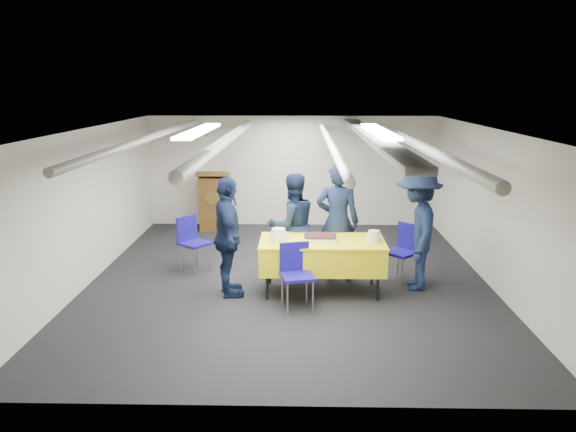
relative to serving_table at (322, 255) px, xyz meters
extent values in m
plane|color=black|center=(-0.49, 0.51, -0.56)|extent=(7.00, 7.00, 0.00)
cube|color=silver|center=(-0.49, 4.00, 0.59)|extent=(6.00, 0.02, 2.30)
cube|color=silver|center=(-3.48, 0.51, 0.59)|extent=(0.02, 7.00, 2.30)
cube|color=silver|center=(2.50, 0.51, 0.59)|extent=(0.02, 7.00, 2.30)
cube|color=silver|center=(-0.49, 0.51, 1.73)|extent=(6.00, 7.00, 0.02)
cylinder|color=silver|center=(-2.49, 0.51, 1.62)|extent=(0.10, 6.90, 0.10)
cylinder|color=silver|center=(-1.39, 0.51, 1.58)|extent=(0.14, 6.90, 0.14)
cylinder|color=silver|center=(0.11, 0.51, 1.54)|extent=(0.10, 6.90, 0.10)
cylinder|color=silver|center=(1.41, 0.51, 1.50)|extent=(0.14, 6.90, 0.14)
cube|color=gray|center=(0.71, 0.51, 1.64)|extent=(0.28, 6.90, 0.08)
cube|color=white|center=(-1.79, 0.51, 1.71)|extent=(0.25, 2.60, 0.04)
cube|color=white|center=(0.81, 0.51, 1.71)|extent=(0.25, 2.60, 0.04)
cube|color=#0C591E|center=(-2.39, 3.98, 1.39)|extent=(0.30, 0.04, 0.12)
cylinder|color=black|center=(-0.77, -0.33, -0.38)|extent=(0.04, 0.04, 0.36)
cylinder|color=black|center=(0.77, -0.33, -0.38)|extent=(0.04, 0.04, 0.36)
cylinder|color=black|center=(-0.77, 0.33, -0.38)|extent=(0.04, 0.04, 0.36)
cylinder|color=black|center=(0.77, 0.33, -0.38)|extent=(0.04, 0.04, 0.36)
cube|color=yellow|center=(0.00, 0.00, -0.01)|extent=(1.75, 0.88, 0.39)
cube|color=yellow|center=(0.00, 0.00, 0.20)|extent=(1.77, 0.90, 0.03)
cube|color=white|center=(-0.03, 0.02, 0.24)|extent=(0.44, 0.35, 0.05)
cube|color=black|center=(-0.03, 0.02, 0.28)|extent=(0.43, 0.34, 0.02)
sphere|color=navy|center=(-0.22, -0.14, 0.28)|extent=(0.04, 0.04, 0.04)
sphere|color=navy|center=(-0.22, 0.18, 0.28)|extent=(0.04, 0.04, 0.04)
sphere|color=navy|center=(-0.13, -0.14, 0.28)|extent=(0.04, 0.04, 0.04)
sphere|color=navy|center=(-0.13, 0.18, 0.28)|extent=(0.04, 0.04, 0.04)
sphere|color=navy|center=(-0.03, -0.14, 0.28)|extent=(0.04, 0.04, 0.04)
sphere|color=navy|center=(-0.03, 0.18, 0.28)|extent=(0.04, 0.04, 0.04)
sphere|color=navy|center=(0.07, -0.14, 0.28)|extent=(0.04, 0.04, 0.04)
sphere|color=navy|center=(0.07, 0.18, 0.28)|extent=(0.04, 0.04, 0.04)
sphere|color=navy|center=(0.17, -0.14, 0.28)|extent=(0.04, 0.04, 0.04)
sphere|color=navy|center=(0.17, 0.18, 0.28)|extent=(0.04, 0.04, 0.04)
sphere|color=navy|center=(-0.24, -0.06, 0.28)|extent=(0.04, 0.04, 0.04)
sphere|color=navy|center=(0.18, -0.06, 0.28)|extent=(0.04, 0.04, 0.04)
sphere|color=navy|center=(-0.24, 0.02, 0.28)|extent=(0.04, 0.04, 0.04)
sphere|color=navy|center=(0.18, 0.02, 0.28)|extent=(0.04, 0.04, 0.04)
sphere|color=navy|center=(-0.24, 0.10, 0.28)|extent=(0.04, 0.04, 0.04)
sphere|color=navy|center=(0.18, 0.10, 0.28)|extent=(0.04, 0.04, 0.04)
cylinder|color=white|center=(-0.62, -0.05, 0.28)|extent=(0.24, 0.24, 0.13)
cylinder|color=white|center=(-0.62, -0.05, 0.37)|extent=(0.20, 0.20, 0.05)
cylinder|color=white|center=(0.72, -0.05, 0.27)|extent=(0.20, 0.20, 0.11)
cylinder|color=white|center=(0.72, -0.05, 0.34)|extent=(0.16, 0.16, 0.05)
cube|color=brown|center=(-2.09, 3.56, -0.01)|extent=(0.55, 0.45, 1.10)
cube|color=brown|center=(-2.09, 3.53, 0.59)|extent=(0.62, 0.53, 0.21)
cylinder|color=gold|center=(-2.09, 3.32, 0.14)|extent=(0.28, 0.02, 0.28)
cylinder|color=gray|center=(-0.47, -0.84, -0.34)|extent=(0.02, 0.02, 0.43)
cylinder|color=gray|center=(-0.14, -0.76, -0.34)|extent=(0.02, 0.02, 0.43)
cylinder|color=gray|center=(-0.55, -0.51, -0.34)|extent=(0.02, 0.02, 0.43)
cylinder|color=gray|center=(-0.22, -0.43, -0.34)|extent=(0.02, 0.02, 0.43)
cube|color=navy|center=(-0.35, -0.63, -0.11)|extent=(0.51, 0.51, 0.04)
cube|color=navy|center=(-0.39, -0.45, 0.11)|extent=(0.40, 0.13, 0.40)
cylinder|color=gray|center=(0.97, 0.49, -0.34)|extent=(0.02, 0.02, 0.43)
cylinder|color=gray|center=(1.20, 0.24, -0.34)|extent=(0.02, 0.02, 0.43)
cylinder|color=gray|center=(1.21, 0.72, -0.34)|extent=(0.02, 0.02, 0.43)
cylinder|color=gray|center=(1.45, 0.48, -0.34)|extent=(0.02, 0.02, 0.43)
cube|color=navy|center=(1.21, 0.48, -0.11)|extent=(0.59, 0.59, 0.04)
cube|color=navy|center=(1.35, 0.61, 0.11)|extent=(0.30, 0.32, 0.40)
cylinder|color=gray|center=(-1.97, 0.68, -0.34)|extent=(0.02, 0.02, 0.43)
cylinder|color=gray|center=(-1.75, 0.94, -0.34)|extent=(0.02, 0.02, 0.43)
cylinder|color=gray|center=(-2.23, 0.89, -0.34)|extent=(0.02, 0.02, 0.43)
cylinder|color=gray|center=(-2.02, 1.15, -0.34)|extent=(0.02, 0.02, 0.43)
cube|color=navy|center=(-1.99, 0.91, -0.11)|extent=(0.59, 0.59, 0.04)
cube|color=navy|center=(-2.14, 1.03, 0.11)|extent=(0.28, 0.34, 0.40)
imported|color=black|center=(0.25, 0.60, 0.34)|extent=(0.71, 0.53, 1.80)
imported|color=black|center=(-0.43, 0.68, 0.25)|extent=(0.96, 0.87, 1.62)
imported|color=black|center=(-1.32, -0.16, 0.29)|extent=(0.63, 1.06, 1.70)
imported|color=black|center=(1.38, 0.19, 0.33)|extent=(0.76, 1.20, 1.77)
camera|label=1|loc=(-0.31, -7.67, 2.36)|focal=35.00mm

